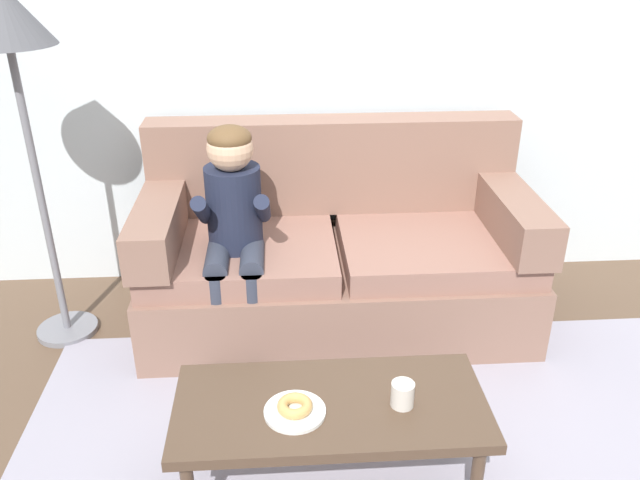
{
  "coord_description": "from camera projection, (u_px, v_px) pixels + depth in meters",
  "views": [
    {
      "loc": [
        -0.41,
        -2.1,
        1.91
      ],
      "look_at": [
        -0.24,
        0.45,
        0.65
      ],
      "focal_mm": 36.4,
      "sensor_mm": 36.0,
      "label": 1
    }
  ],
  "objects": [
    {
      "name": "plate",
      "position": [
        295.0,
        412.0,
        2.18
      ],
      "size": [
        0.21,
        0.21,
        0.01
      ],
      "primitive_type": "cylinder",
      "color": "white",
      "rests_on": "coffee_table"
    },
    {
      "name": "area_rug",
      "position": [
        393.0,
        466.0,
        2.52
      ],
      "size": [
        3.0,
        1.87,
        0.01
      ],
      "primitive_type": "cube",
      "color": "#9993A3",
      "rests_on": "ground"
    },
    {
      "name": "coffee_table",
      "position": [
        331.0,
        412.0,
        2.25
      ],
      "size": [
        1.08,
        0.49,
        0.42
      ],
      "color": "#4C3828",
      "rests_on": "ground"
    },
    {
      "name": "couch",
      "position": [
        336.0,
        256.0,
        3.35
      ],
      "size": [
        1.93,
        0.9,
        1.0
      ],
      "color": "#846051",
      "rests_on": "ground"
    },
    {
      "name": "donut",
      "position": [
        295.0,
        406.0,
        2.17
      ],
      "size": [
        0.16,
        0.16,
        0.04
      ],
      "primitive_type": "torus",
      "rotation": [
        0.0,
        0.0,
        1.07
      ],
      "color": "tan",
      "rests_on": "plate"
    },
    {
      "name": "mug",
      "position": [
        403.0,
        394.0,
        2.2
      ],
      "size": [
        0.08,
        0.08,
        0.09
      ],
      "primitive_type": "cylinder",
      "color": "silver",
      "rests_on": "coffee_table"
    },
    {
      "name": "person_child",
      "position": [
        234.0,
        220.0,
        2.99
      ],
      "size": [
        0.34,
        0.58,
        1.1
      ],
      "color": "#1E2338",
      "rests_on": "ground"
    },
    {
      "name": "floor_lamp",
      "position": [
        9.0,
        44.0,
        2.71
      ],
      "size": [
        0.4,
        0.4,
        1.7
      ],
      "color": "slate",
      "rests_on": "ground"
    },
    {
      "name": "ground",
      "position": [
        383.0,
        422.0,
        2.75
      ],
      "size": [
        10.0,
        10.0,
        0.0
      ],
      "primitive_type": "plane",
      "color": "brown"
    },
    {
      "name": "wall_back",
      "position": [
        353.0,
        29.0,
        3.38
      ],
      "size": [
        8.0,
        0.1,
        2.8
      ],
      "primitive_type": "cube",
      "color": "silver",
      "rests_on": "ground"
    }
  ]
}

